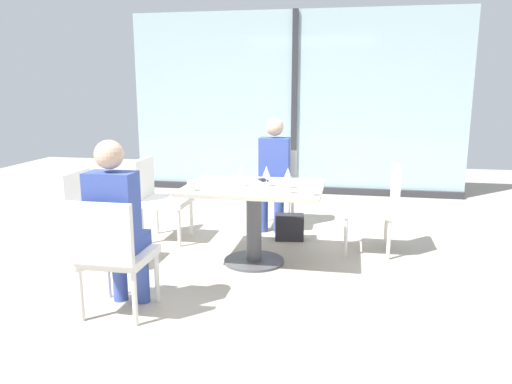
% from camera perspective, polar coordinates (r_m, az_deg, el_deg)
% --- Properties ---
extents(ground_plane, '(12.00, 12.00, 0.00)m').
position_cam_1_polar(ground_plane, '(4.69, -0.23, -8.05)').
color(ground_plane, '#A89E8E').
extents(window_wall_backdrop, '(5.02, 0.10, 2.70)m').
position_cam_1_polar(window_wall_backdrop, '(7.57, 4.41, 9.02)').
color(window_wall_backdrop, '#9CB7BC').
rests_on(window_wall_backdrop, ground_plane).
extents(dining_table_main, '(1.24, 0.91, 0.73)m').
position_cam_1_polar(dining_table_main, '(4.53, -0.24, -1.54)').
color(dining_table_main, '#BCB29E').
rests_on(dining_table_main, ground_plane).
extents(chair_near_window, '(0.46, 0.51, 0.87)m').
position_cam_1_polar(chair_near_window, '(5.77, 2.18, 0.93)').
color(chair_near_window, silver).
rests_on(chair_near_window, ground_plane).
extents(chair_front_left, '(0.46, 0.50, 0.87)m').
position_cam_1_polar(chair_front_left, '(3.61, -16.26, -6.46)').
color(chair_front_left, silver).
rests_on(chair_front_left, ground_plane).
extents(chair_side_end, '(0.50, 0.46, 0.87)m').
position_cam_1_polar(chair_side_end, '(4.71, -18.20, -2.26)').
color(chair_side_end, silver).
rests_on(chair_side_end, ground_plane).
extents(chair_far_right, '(0.50, 0.46, 0.87)m').
position_cam_1_polar(chair_far_right, '(4.96, 13.89, -1.27)').
color(chair_far_right, silver).
rests_on(chair_far_right, ground_plane).
extents(chair_far_left, '(0.50, 0.46, 0.87)m').
position_cam_1_polar(chair_far_left, '(5.33, -11.25, -0.24)').
color(chair_far_left, silver).
rests_on(chair_far_left, ground_plane).
extents(person_near_window, '(0.34, 0.39, 1.26)m').
position_cam_1_polar(person_near_window, '(5.63, 2.03, 2.75)').
color(person_near_window, '#384C9E').
rests_on(person_near_window, ground_plane).
extents(person_front_left, '(0.34, 0.39, 1.26)m').
position_cam_1_polar(person_front_left, '(3.64, -15.68, -2.90)').
color(person_front_left, '#384C9E').
rests_on(person_front_left, ground_plane).
extents(wine_glass_0, '(0.07, 0.07, 0.18)m').
position_cam_1_polar(wine_glass_0, '(4.35, 3.69, 2.12)').
color(wine_glass_0, silver).
rests_on(wine_glass_0, dining_table_main).
extents(wine_glass_1, '(0.07, 0.07, 0.18)m').
position_cam_1_polar(wine_glass_1, '(4.07, 6.28, 1.37)').
color(wine_glass_1, silver).
rests_on(wine_glass_1, dining_table_main).
extents(wine_glass_2, '(0.07, 0.07, 0.18)m').
position_cam_1_polar(wine_glass_2, '(4.14, 3.66, 1.59)').
color(wine_glass_2, silver).
rests_on(wine_glass_2, dining_table_main).
extents(wine_glass_3, '(0.07, 0.07, 0.18)m').
position_cam_1_polar(wine_glass_3, '(4.46, -1.69, 2.37)').
color(wine_glass_3, silver).
rests_on(wine_glass_3, dining_table_main).
extents(wine_glass_4, '(0.07, 0.07, 0.18)m').
position_cam_1_polar(wine_glass_4, '(4.43, 1.21, 2.33)').
color(wine_glass_4, silver).
rests_on(wine_glass_4, dining_table_main).
extents(coffee_cup, '(0.08, 0.08, 0.09)m').
position_cam_1_polar(coffee_cup, '(4.29, -7.42, 0.71)').
color(coffee_cup, white).
rests_on(coffee_cup, dining_table_main).
extents(cell_phone_on_table, '(0.13, 0.16, 0.01)m').
position_cam_1_polar(cell_phone_on_table, '(4.74, 0.83, 1.39)').
color(cell_phone_on_table, black).
rests_on(cell_phone_on_table, dining_table_main).
extents(handbag_0, '(0.32, 0.20, 0.28)m').
position_cam_1_polar(handbag_0, '(5.31, 3.86, -4.05)').
color(handbag_0, '#232328').
rests_on(handbag_0, ground_plane).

